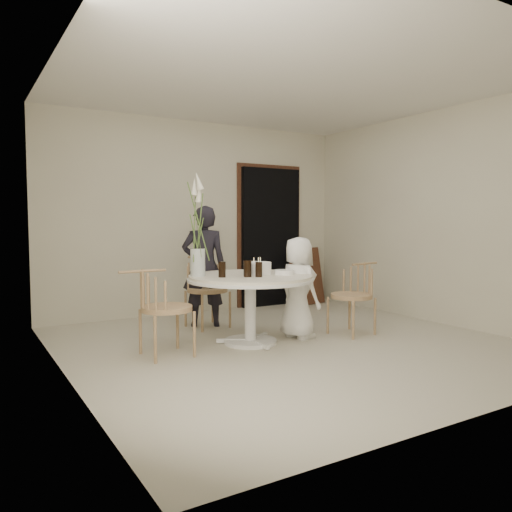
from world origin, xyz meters
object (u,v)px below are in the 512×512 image
chair_left (155,300)px  birthday_cake (258,268)px  boy (299,288)px  chair_right (358,287)px  chair_far (202,281)px  flower_vase (198,240)px  table (250,286)px  girl (204,266)px

chair_left → birthday_cake: 1.20m
boy → birthday_cake: size_ratio=4.10×
chair_right → boy: boy is taller
chair_far → birthday_cake: (0.16, -1.07, 0.24)m
chair_right → chair_left: size_ratio=0.96×
chair_far → boy: 1.31m
flower_vase → boy: bearing=-13.2°
table → birthday_cake: bearing=11.8°
table → girl: bearing=92.3°
boy → girl: bearing=24.0°
chair_right → flower_vase: size_ratio=0.77×
chair_left → flower_vase: bearing=-70.5°
chair_far → chair_right: 1.90m
girl → boy: (0.63, -1.11, -0.18)m
chair_far → chair_right: bearing=-49.8°
table → chair_far: size_ratio=1.56×
chair_right → chair_left: bearing=-102.7°
chair_left → flower_vase: (0.54, 0.21, 0.56)m
table → flower_vase: (-0.51, 0.20, 0.49)m
chair_right → birthday_cake: (-1.21, 0.24, 0.26)m
birthday_cake → flower_vase: size_ratio=0.26×
girl → birthday_cake: 1.04m
chair_right → flower_vase: 1.97m
chair_far → birthday_cake: size_ratio=3.12×
chair_left → chair_right: bearing=-96.6°
boy → birthday_cake: (-0.47, 0.08, 0.23)m
boy → flower_vase: bearing=71.3°
chair_far → table: bearing=-93.8°
chair_far → chair_right: size_ratio=1.04×
table → chair_right: (1.33, -0.21, -0.08)m
table → flower_vase: 0.74m
chair_far → boy: (0.64, -1.15, 0.01)m
chair_right → girl: (-1.37, 1.27, 0.21)m
birthday_cake → flower_vase: (-0.63, 0.18, 0.31)m
chair_far → flower_vase: flower_vase is taller
girl → chair_right: bearing=159.6°
girl → flower_vase: bearing=83.6°
girl → chair_far: bearing=-56.8°
chair_far → chair_right: (1.38, -1.30, -0.02)m
birthday_cake → flower_vase: bearing=164.2°
boy → chair_right: bearing=-107.4°
chair_left → birthday_cake: size_ratio=3.12×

